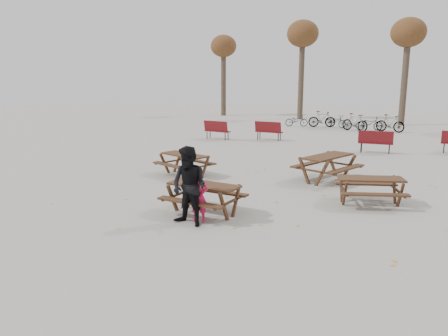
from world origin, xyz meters
The scene contains 14 objects.
ground centered at (0.00, 0.00, 0.00)m, with size 80.00×80.00×0.00m, color gray.
main_picnic_table centered at (0.00, 0.00, 0.59)m, with size 1.80×1.45×0.78m.
food_tray centered at (-0.07, -0.19, 0.79)m, with size 0.18×0.11×0.04m, color white.
bread_roll centered at (-0.07, -0.19, 0.83)m, with size 0.14×0.06×0.05m, color tan.
soda_bottle centered at (-0.26, -0.11, 0.85)m, with size 0.07×0.07×0.17m.
child centered at (0.22, -0.54, 0.61)m, with size 0.45×0.29×1.22m, color #E01C4F.
adult centered at (0.16, -0.87, 0.92)m, with size 0.90×0.70×1.85m, color black.
picnic_table_east centered at (3.42, 2.96, 0.37)m, with size 1.71×1.38×0.74m, color #331D12, non-canonical shape.
picnic_table_north centered at (-2.94, 3.32, 0.38)m, with size 1.77×1.42×0.76m, color #331D12, non-canonical shape.
picnic_table_far centered at (1.58, 5.07, 0.43)m, with size 1.98×1.60×0.85m, color #331D12, non-canonical shape.
park_bench_row centered at (-0.92, 12.28, 0.52)m, with size 13.32×2.38×1.03m.
bicycle_row centered at (-1.74, 20.02, 0.49)m, with size 7.94×2.42×1.10m.
tree_row centered at (0.90, 25.15, 6.19)m, with size 32.17×3.52×8.26m.
fallen_leaves centered at (0.50, 2.50, 0.00)m, with size 11.00×11.00×0.01m, color #C0852E, non-canonical shape.
Camera 1 is at (5.72, -8.84, 3.38)m, focal length 35.00 mm.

